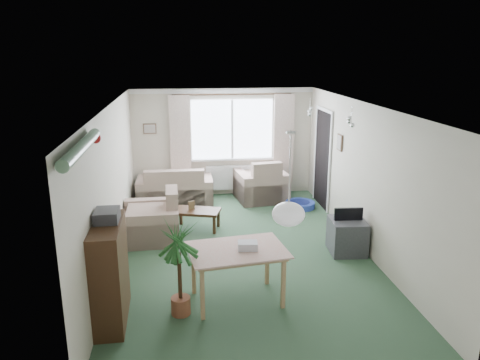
{
  "coord_description": "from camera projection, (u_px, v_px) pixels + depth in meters",
  "views": [
    {
      "loc": [
        -0.94,
        -7.0,
        3.22
      ],
      "look_at": [
        0.0,
        0.3,
        1.15
      ],
      "focal_mm": 35.0,
      "sensor_mm": 36.0,
      "label": 1
    }
  ],
  "objects": [
    {
      "name": "ground",
      "position": [
        242.0,
        252.0,
        7.67
      ],
      "size": [
        6.5,
        6.5,
        0.0
      ],
      "primitive_type": "plane",
      "color": "#2C4931"
    },
    {
      "name": "window",
      "position": [
        232.0,
        129.0,
        10.38
      ],
      "size": [
        1.8,
        0.03,
        1.3
      ],
      "primitive_type": "cube",
      "color": "white"
    },
    {
      "name": "curtain_rod",
      "position": [
        232.0,
        94.0,
        10.09
      ],
      "size": [
        2.6,
        0.03,
        0.03
      ],
      "primitive_type": "cube",
      "color": "black"
    },
    {
      "name": "curtain_left",
      "position": [
        180.0,
        141.0,
        10.2
      ],
      "size": [
        0.45,
        0.08,
        2.0
      ],
      "primitive_type": "cube",
      "color": "beige"
    },
    {
      "name": "curtain_right",
      "position": [
        284.0,
        139.0,
        10.48
      ],
      "size": [
        0.45,
        0.08,
        2.0
      ],
      "primitive_type": "cube",
      "color": "beige"
    },
    {
      "name": "radiator",
      "position": [
        233.0,
        177.0,
        10.64
      ],
      "size": [
        1.2,
        0.1,
        0.55
      ],
      "primitive_type": "cube",
      "color": "white"
    },
    {
      "name": "doorway",
      "position": [
        323.0,
        159.0,
        9.75
      ],
      "size": [
        0.03,
        0.95,
        2.0
      ],
      "primitive_type": "cube",
      "color": "black"
    },
    {
      "name": "pendant_lamp",
      "position": [
        288.0,
        214.0,
        5.1
      ],
      "size": [
        0.36,
        0.36,
        0.36
      ],
      "primitive_type": "sphere",
      "color": "white"
    },
    {
      "name": "tinsel_garland",
      "position": [
        81.0,
        147.0,
        4.62
      ],
      "size": [
        1.6,
        1.6,
        0.12
      ],
      "primitive_type": "cylinder",
      "color": "#196626"
    },
    {
      "name": "bauble_cluster_a",
      "position": [
        310.0,
        109.0,
        8.09
      ],
      "size": [
        0.2,
        0.2,
        0.2
      ],
      "primitive_type": "sphere",
      "color": "silver"
    },
    {
      "name": "bauble_cluster_b",
      "position": [
        351.0,
        118.0,
        6.98
      ],
      "size": [
        0.2,
        0.2,
        0.2
      ],
      "primitive_type": "sphere",
      "color": "silver"
    },
    {
      "name": "wall_picture_back",
      "position": [
        150.0,
        129.0,
        10.14
      ],
      "size": [
        0.28,
        0.03,
        0.22
      ],
      "primitive_type": "cube",
      "color": "brown"
    },
    {
      "name": "wall_picture_right",
      "position": [
        340.0,
        142.0,
        8.64
      ],
      "size": [
        0.03,
        0.24,
        0.3
      ],
      "primitive_type": "cube",
      "color": "brown"
    },
    {
      "name": "sofa",
      "position": [
        175.0,
        185.0,
        10.06
      ],
      "size": [
        1.61,
        0.86,
        0.8
      ],
      "primitive_type": "cube",
      "rotation": [
        0.0,
        0.0,
        3.13
      ],
      "color": "beige",
      "rests_on": "ground"
    },
    {
      "name": "armchair_corner",
      "position": [
        261.0,
        179.0,
        10.25
      ],
      "size": [
        1.15,
        1.11,
        0.93
      ],
      "primitive_type": "cube",
      "rotation": [
        0.0,
        0.0,
        3.27
      ],
      "color": "#C0AB91",
      "rests_on": "ground"
    },
    {
      "name": "armchair_left",
      "position": [
        151.0,
        215.0,
        8.1
      ],
      "size": [
        0.96,
        1.02,
        0.89
      ],
      "primitive_type": "cube",
      "rotation": [
        0.0,
        0.0,
        -1.55
      ],
      "color": "beige",
      "rests_on": "ground"
    },
    {
      "name": "coffee_table",
      "position": [
        197.0,
        219.0,
        8.62
      ],
      "size": [
        0.92,
        0.68,
        0.37
      ],
      "primitive_type": "cube",
      "rotation": [
        0.0,
        0.0,
        -0.29
      ],
      "color": "black",
      "rests_on": "ground"
    },
    {
      "name": "photo_frame",
      "position": [
        192.0,
        205.0,
        8.58
      ],
      "size": [
        0.12,
        0.06,
        0.16
      ],
      "primitive_type": "cube",
      "rotation": [
        0.0,
        0.0,
        0.39
      ],
      "color": "brown",
      "rests_on": "coffee_table"
    },
    {
      "name": "bookshelf",
      "position": [
        110.0,
        273.0,
        5.61
      ],
      "size": [
        0.36,
        1.03,
        1.25
      ],
      "primitive_type": "cube",
      "rotation": [
        0.0,
        0.0,
        0.02
      ],
      "color": "black",
      "rests_on": "ground"
    },
    {
      "name": "hifi_box",
      "position": [
        107.0,
        216.0,
        5.52
      ],
      "size": [
        0.28,
        0.35,
        0.14
      ],
      "primitive_type": "cube",
      "rotation": [
        0.0,
        0.0,
        0.0
      ],
      "color": "#36353A",
      "rests_on": "bookshelf"
    },
    {
      "name": "houseplant",
      "position": [
        179.0,
        270.0,
        5.73
      ],
      "size": [
        0.56,
        0.56,
        1.22
      ],
      "primitive_type": "cylinder",
      "rotation": [
        0.0,
        0.0,
        0.08
      ],
      "color": "#1C5123",
      "rests_on": "ground"
    },
    {
      "name": "dining_table",
      "position": [
        237.0,
        276.0,
        6.12
      ],
      "size": [
        1.23,
        0.91,
        0.71
      ],
      "primitive_type": "cube",
      "rotation": [
        0.0,
        0.0,
        0.13
      ],
      "color": "tan",
      "rests_on": "ground"
    },
    {
      "name": "gift_box",
      "position": [
        248.0,
        246.0,
        6.0
      ],
      "size": [
        0.27,
        0.2,
        0.12
      ],
      "primitive_type": "cube",
      "rotation": [
        0.0,
        0.0,
        -0.1
      ],
      "color": "silver",
      "rests_on": "dining_table"
    },
    {
      "name": "tv_cube",
      "position": [
        347.0,
        236.0,
        7.63
      ],
      "size": [
        0.6,
        0.65,
        0.55
      ],
      "primitive_type": "cube",
      "rotation": [
        0.0,
        0.0,
        -0.08
      ],
      "color": "#38383D",
      "rests_on": "ground"
    },
    {
      "name": "pet_bed",
      "position": [
        300.0,
        205.0,
        9.82
      ],
      "size": [
        0.64,
        0.64,
        0.12
      ],
      "primitive_type": "cylinder",
      "rotation": [
        0.0,
        0.0,
        -0.04
      ],
      "color": "navy",
      "rests_on": "ground"
    }
  ]
}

